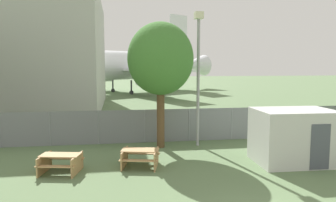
% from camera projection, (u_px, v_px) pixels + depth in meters
% --- Properties ---
extents(perimeter_fence, '(56.07, 0.07, 1.87)m').
position_uv_depth(perimeter_fence, '(189.00, 125.00, 18.74)').
color(perimeter_fence, gray).
rests_on(perimeter_fence, ground).
extents(airplane, '(35.21, 27.89, 13.11)m').
position_uv_depth(airplane, '(116.00, 66.00, 49.86)').
color(airplane, silver).
rests_on(airplane, ground).
extents(portable_cabin, '(3.45, 2.52, 2.39)m').
position_uv_depth(portable_cabin, '(294.00, 136.00, 14.53)').
color(portable_cabin, silver).
rests_on(portable_cabin, ground).
extents(picnic_bench_near_cabin, '(1.84, 1.71, 0.76)m').
position_uv_depth(picnic_bench_near_cabin, '(140.00, 156.00, 13.98)').
color(picnic_bench_near_cabin, tan).
rests_on(picnic_bench_near_cabin, ground).
extents(picnic_bench_open_grass, '(1.81, 1.69, 0.76)m').
position_uv_depth(picnic_bench_open_grass, '(61.00, 161.00, 13.21)').
color(picnic_bench_open_grass, tan).
rests_on(picnic_bench_open_grass, ground).
extents(tree_left_of_cabin, '(3.43, 3.43, 6.56)m').
position_uv_depth(tree_left_of_cabin, '(160.00, 59.00, 16.92)').
color(tree_left_of_cabin, brown).
rests_on(tree_left_of_cabin, ground).
extents(light_mast, '(0.44, 0.44, 7.10)m').
position_uv_depth(light_mast, '(198.00, 64.00, 17.32)').
color(light_mast, '#99999E').
rests_on(light_mast, ground).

